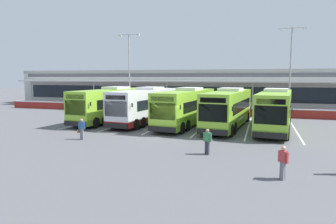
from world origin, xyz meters
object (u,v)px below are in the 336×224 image
at_px(coach_bus_centre, 186,108).
at_px(coach_bus_rightmost, 275,110).
at_px(coach_bus_leftmost, 112,105).
at_px(pedestrian_with_handbag, 82,129).
at_px(lamp_post_west, 129,67).
at_px(coach_bus_right_centre, 228,109).
at_px(pedestrian_near_bin, 283,161).
at_px(coach_bus_left_centre, 147,106).
at_px(pedestrian_in_dark_coat, 207,141).
at_px(lamp_post_centre, 291,65).

xyz_separation_m(coach_bus_centre, coach_bus_rightmost, (8.41, -0.09, 0.00)).
relative_size(coach_bus_leftmost, coach_bus_centre, 1.00).
bearing_deg(pedestrian_with_handbag, lamp_post_west, 104.23).
height_order(coach_bus_leftmost, coach_bus_centre, same).
bearing_deg(coach_bus_right_centre, pedestrian_near_bin, -73.99).
relative_size(coach_bus_leftmost, pedestrian_near_bin, 7.61).
bearing_deg(coach_bus_rightmost, coach_bus_left_centre, 177.21).
xyz_separation_m(coach_bus_leftmost, lamp_post_west, (-2.55, 10.24, 4.50)).
bearing_deg(coach_bus_leftmost, pedestrian_with_handbag, -75.49).
bearing_deg(coach_bus_leftmost, coach_bus_right_centre, -1.91).
height_order(coach_bus_rightmost, pedestrian_in_dark_coat, coach_bus_rightmost).
relative_size(coach_bus_centre, pedestrian_in_dark_coat, 7.61).
distance_m(coach_bus_left_centre, pedestrian_near_bin, 19.66).
bearing_deg(coach_bus_left_centre, coach_bus_leftmost, -177.88).
distance_m(coach_bus_leftmost, coach_bus_left_centre, 4.07).
bearing_deg(pedestrian_in_dark_coat, pedestrian_near_bin, -39.94).
distance_m(pedestrian_in_dark_coat, pedestrian_near_bin, 5.52).
distance_m(coach_bus_right_centre, lamp_post_west, 19.18).
bearing_deg(lamp_post_west, coach_bus_leftmost, -76.03).
bearing_deg(pedestrian_near_bin, coach_bus_left_centre, 130.62).
distance_m(coach_bus_rightmost, lamp_post_west, 22.73).
distance_m(coach_bus_rightmost, pedestrian_near_bin, 14.31).
relative_size(coach_bus_right_centre, pedestrian_with_handbag, 7.61).
height_order(coach_bus_left_centre, pedestrian_with_handbag, coach_bus_left_centre).
xyz_separation_m(pedestrian_with_handbag, lamp_post_centre, (16.57, 20.73, 5.43)).
relative_size(coach_bus_leftmost, coach_bus_left_centre, 1.00).
xyz_separation_m(pedestrian_in_dark_coat, pedestrian_near_bin, (4.23, -3.54, 0.00)).
xyz_separation_m(coach_bus_right_centre, lamp_post_centre, (6.32, 11.52, 4.50)).
bearing_deg(pedestrian_near_bin, pedestrian_with_handbag, 160.39).
distance_m(coach_bus_rightmost, pedestrian_in_dark_coat, 11.62).
xyz_separation_m(coach_bus_leftmost, coach_bus_right_centre, (12.74, -0.42, 0.00)).
bearing_deg(coach_bus_centre, pedestrian_near_bin, -60.07).
height_order(coach_bus_centre, pedestrian_near_bin, coach_bus_centre).
bearing_deg(coach_bus_left_centre, pedestrian_near_bin, -49.38).
distance_m(pedestrian_in_dark_coat, lamp_post_west, 26.82).
relative_size(coach_bus_left_centre, pedestrian_near_bin, 7.61).
height_order(coach_bus_right_centre, coach_bus_rightmost, same).
xyz_separation_m(coach_bus_left_centre, coach_bus_rightmost, (12.92, -0.63, 0.00)).
bearing_deg(coach_bus_left_centre, coach_bus_centre, -6.77).
relative_size(coach_bus_leftmost, lamp_post_west, 1.12).
bearing_deg(lamp_post_west, coach_bus_left_centre, -56.76).
distance_m(coach_bus_centre, pedestrian_in_dark_coat, 11.59).
bearing_deg(coach_bus_centre, coach_bus_leftmost, 177.43).
distance_m(coach_bus_rightmost, lamp_post_centre, 12.59).
bearing_deg(pedestrian_near_bin, lamp_post_centre, 85.11).
bearing_deg(coach_bus_rightmost, lamp_post_west, 151.25).
relative_size(coach_bus_rightmost, lamp_post_west, 1.12).
distance_m(pedestrian_with_handbag, pedestrian_in_dark_coat, 10.25).
xyz_separation_m(coach_bus_centre, pedestrian_with_handbag, (-6.08, -9.25, -0.93)).
relative_size(lamp_post_west, lamp_post_centre, 1.00).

